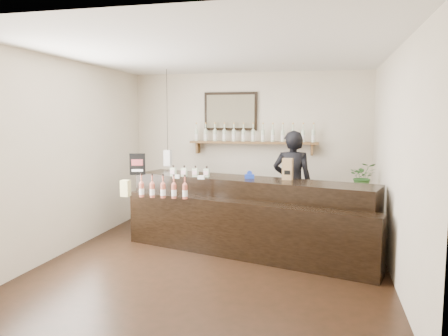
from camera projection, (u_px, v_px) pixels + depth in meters
ground at (217, 260)px, 6.03m from camera, size 5.00×5.00×0.00m
room_shell at (217, 137)px, 5.84m from camera, size 5.00×5.00×5.00m
back_wall_decor at (240, 129)px, 8.16m from camera, size 2.66×0.96×1.69m
counter at (246, 217)px, 6.45m from camera, size 3.82×2.03×1.23m
promo_sign at (137, 164)px, 6.89m from camera, size 0.24×0.09×0.34m
paper_bag at (288, 169)px, 6.36m from camera, size 0.16×0.13×0.31m
tape_dispenser at (249, 175)px, 6.49m from camera, size 0.15×0.08×0.12m
side_cabinet at (361, 217)px, 6.85m from camera, size 0.53×0.65×0.83m
potted_plant at (363, 177)px, 6.78m from camera, size 0.42×0.37×0.44m
shopkeeper at (292, 177)px, 7.21m from camera, size 0.73×0.49×1.98m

